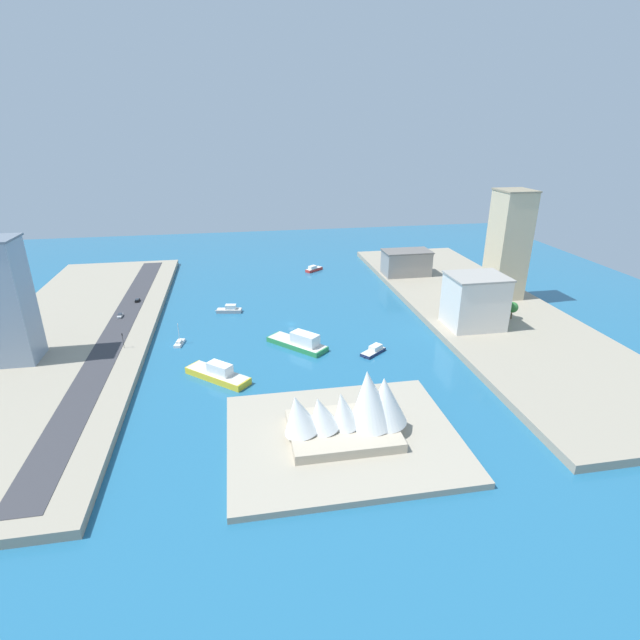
{
  "coord_description": "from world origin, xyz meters",
  "views": [
    {
      "loc": [
        23.75,
        211.88,
        88.31
      ],
      "look_at": [
        -12.83,
        6.64,
        3.76
      ],
      "focal_mm": 27.1,
      "sensor_mm": 36.0,
      "label": 1
    }
  ],
  "objects": [
    {
      "name": "tugboat_red",
      "position": [
        -25.45,
        -86.96,
        1.37
      ],
      "size": [
        12.56,
        10.77,
        3.69
      ],
      "color": "red",
      "rests_on": "ground_plane"
    },
    {
      "name": "road_strip",
      "position": [
        78.44,
        0.0,
        3.05
      ],
      "size": [
        11.61,
        228.0,
        0.15
      ],
      "primitive_type": "cube",
      "color": "#38383D",
      "rests_on": "quay_east"
    },
    {
      "name": "traffic_light_waterfront",
      "position": [
        71.68,
        20.64,
        7.31
      ],
      "size": [
        0.36,
        0.36,
        6.5
      ],
      "color": "black",
      "rests_on": "quay_east"
    },
    {
      "name": "van_white",
      "position": [
        80.18,
        -15.49,
        3.91
      ],
      "size": [
        1.98,
        4.9,
        1.59
      ],
      "color": "black",
      "rests_on": "road_strip"
    },
    {
      "name": "suv_black",
      "position": [
        75.78,
        -36.84,
        3.84
      ],
      "size": [
        2.03,
        4.48,
        1.44
      ],
      "color": "black",
      "rests_on": "road_strip"
    },
    {
      "name": "hotel_broad_white",
      "position": [
        -80.41,
        23.61,
        14.95
      ],
      "size": [
        24.92,
        20.77,
        23.9
      ],
      "color": "silver",
      "rests_on": "quay_west"
    },
    {
      "name": "ferry_yellow_fast",
      "position": [
        33.42,
        48.45,
        2.13
      ],
      "size": [
        24.74,
        23.58,
        6.64
      ],
      "color": "yellow",
      "rests_on": "ground_plane"
    },
    {
      "name": "ferry_green_doubledeck",
      "position": [
        -0.54,
        26.55,
        2.5
      ],
      "size": [
        25.0,
        25.94,
        7.15
      ],
      "color": "#2D8C4C",
      "rests_on": "ground_plane"
    },
    {
      "name": "office_block_beige",
      "position": [
        -114.88,
        -12.35,
        30.82
      ],
      "size": [
        16.79,
        18.07,
        55.64
      ],
      "color": "#C6B793",
      "rests_on": "quay_west"
    },
    {
      "name": "patrol_launch_navy",
      "position": [
        -30.03,
        37.58,
        1.16
      ],
      "size": [
        12.29,
        11.1,
        3.21
      ],
      "color": "#1E284C",
      "rests_on": "ground_plane"
    },
    {
      "name": "quay_west",
      "position": [
        -97.86,
        0.0,
        1.49
      ],
      "size": [
        70.0,
        240.0,
        2.97
      ],
      "primitive_type": "cube",
      "color": "#9E937F",
      "rests_on": "ground_plane"
    },
    {
      "name": "park_tree_cluster",
      "position": [
        -96.71,
        19.92,
        8.62
      ],
      "size": [
        14.59,
        22.64,
        8.69
      ],
      "color": "brown",
      "rests_on": "quay_west"
    },
    {
      "name": "carpark_squat_concrete",
      "position": [
        -77.95,
        -59.36,
        10.49
      ],
      "size": [
        28.54,
        16.71,
        14.98
      ],
      "color": "gray",
      "rests_on": "quay_west"
    },
    {
      "name": "quay_east",
      "position": [
        97.86,
        0.0,
        1.49
      ],
      "size": [
        70.0,
        240.0,
        2.97
      ],
      "primitive_type": "cube",
      "color": "#9E937F",
      "rests_on": "ground_plane"
    },
    {
      "name": "ground_plane",
      "position": [
        0.0,
        0.0,
        0.0
      ],
      "size": [
        440.0,
        440.0,
        0.0
      ],
      "primitive_type": "plane",
      "color": "#23668E"
    },
    {
      "name": "opera_landmark",
      "position": [
        -7.22,
        93.73,
        10.57
      ],
      "size": [
        39.03,
        23.8,
        21.63
      ],
      "color": "#BCAD93",
      "rests_on": "peninsula_point"
    },
    {
      "name": "yacht_sleek_gray",
      "position": [
        28.95,
        -20.87,
        1.46
      ],
      "size": [
        13.93,
        6.23,
        4.08
      ],
      "color": "#999EA3",
      "rests_on": "ground_plane"
    },
    {
      "name": "peninsula_point",
      "position": [
        -4.31,
        93.73,
        1.0
      ],
      "size": [
        68.64,
        55.45,
        2.0
      ],
      "primitive_type": "cube",
      "color": "#A89E89",
      "rests_on": "ground_plane"
    },
    {
      "name": "sailboat_small_white",
      "position": [
        50.35,
        14.52,
        0.82
      ],
      "size": [
        4.54,
        8.9,
        9.68
      ],
      "color": "white",
      "rests_on": "ground_plane"
    }
  ]
}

